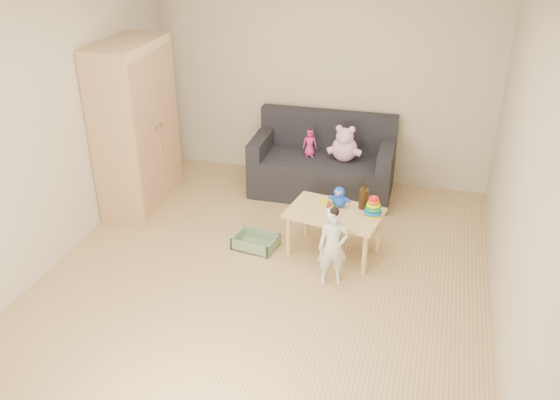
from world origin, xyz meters
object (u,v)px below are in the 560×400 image
(toddler, at_px, (333,248))
(wardrobe, at_px, (136,128))
(sofa, at_px, (322,174))
(play_table, at_px, (334,232))

(toddler, bearing_deg, wardrobe, 140.04)
(sofa, bearing_deg, wardrobe, -157.01)
(wardrobe, distance_m, toddler, 2.56)
(wardrobe, bearing_deg, sofa, 24.08)
(play_table, xyz_separation_m, toddler, (0.08, -0.49, 0.13))
(wardrobe, distance_m, play_table, 2.39)
(wardrobe, relative_size, play_table, 2.09)
(wardrobe, xyz_separation_m, sofa, (1.87, 0.84, -0.69))
(sofa, xyz_separation_m, toddler, (0.46, -1.75, 0.14))
(play_table, bearing_deg, sofa, 106.80)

